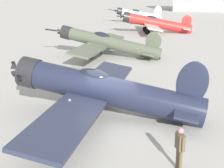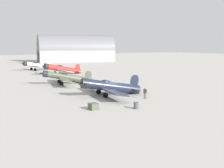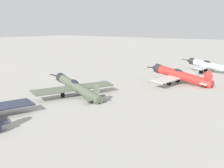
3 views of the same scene
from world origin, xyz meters
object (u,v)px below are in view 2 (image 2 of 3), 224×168
object	(u,v)px
equipment_crate	(93,106)
fuel_drum	(136,105)
airplane_mid_apron	(66,77)
airplane_outer_stand	(36,65)
airplane_foreground	(109,86)
ground_crew_mechanic	(145,92)
airplane_far_line	(62,69)

from	to	relation	value
equipment_crate	fuel_drum	size ratio (longest dim) A/B	1.32
airplane_mid_apron	equipment_crate	world-z (taller)	airplane_mid_apron
airplane_outer_stand	fuel_drum	xyz separation A→B (m)	(59.58, -4.74, -1.17)
airplane_foreground	airplane_outer_stand	bearing A→B (deg)	-83.61
airplane_mid_apron	ground_crew_mechanic	world-z (taller)	airplane_mid_apron
airplane_foreground	ground_crew_mechanic	world-z (taller)	airplane_foreground
airplane_outer_stand	airplane_mid_apron	bearing A→B (deg)	76.67
ground_crew_mechanic	equipment_crate	size ratio (longest dim) A/B	1.52
airplane_mid_apron	airplane_outer_stand	size ratio (longest dim) A/B	1.17
airplane_outer_stand	equipment_crate	size ratio (longest dim) A/B	9.82
airplane_mid_apron	equipment_crate	distance (m)	23.56
airplane_outer_stand	fuel_drum	size ratio (longest dim) A/B	12.96
fuel_drum	equipment_crate	bearing A→B (deg)	-116.10
airplane_far_line	fuel_drum	bearing A→B (deg)	78.47
airplane_far_line	airplane_outer_stand	xyz separation A→B (m)	(-16.15, -2.20, 0.09)
ground_crew_mechanic	equipment_crate	xyz separation A→B (m)	(2.27, -9.73, -0.60)
ground_crew_mechanic	equipment_crate	world-z (taller)	ground_crew_mechanic
ground_crew_mechanic	airplane_far_line	bearing A→B (deg)	-106.01
airplane_outer_stand	fuel_drum	world-z (taller)	airplane_outer_stand
airplane_foreground	airplane_mid_apron	world-z (taller)	airplane_foreground
airplane_outer_stand	airplane_foreground	bearing A→B (deg)	79.63
airplane_far_line	airplane_outer_stand	size ratio (longest dim) A/B	1.26
airplane_foreground	airplane_mid_apron	distance (m)	15.57
airplane_far_line	airplane_outer_stand	bearing A→B (deg)	-84.71
airplane_mid_apron	airplane_outer_stand	bearing A→B (deg)	-83.99
airplane_mid_apron	airplane_outer_stand	distance (m)	34.61
airplane_mid_apron	fuel_drum	xyz separation A→B (m)	(25.18, -0.89, -1.00)
airplane_foreground	equipment_crate	bearing A→B (deg)	58.09
fuel_drum	airplane_far_line	bearing A→B (deg)	170.92
airplane_foreground	airplane_mid_apron	bearing A→B (deg)	-77.00
airplane_foreground	ground_crew_mechanic	distance (m)	5.99
ground_crew_mechanic	equipment_crate	bearing A→B (deg)	0.03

